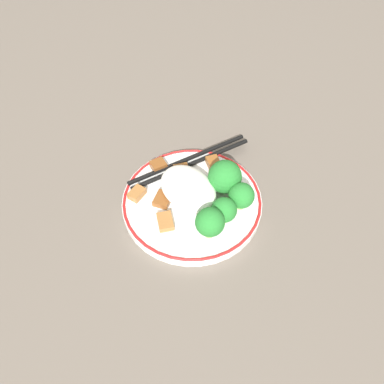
# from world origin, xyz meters

# --- Properties ---
(ground_plane) EXTENTS (3.00, 3.00, 0.00)m
(ground_plane) POSITION_xyz_m (0.00, 0.00, 0.00)
(ground_plane) COLOR #665B51
(plate) EXTENTS (0.24, 0.24, 0.02)m
(plate) POSITION_xyz_m (0.00, 0.00, 0.01)
(plate) COLOR white
(plate) RESTS_ON ground_plane
(rice_mound) EXTENTS (0.11, 0.08, 0.04)m
(rice_mound) POSITION_xyz_m (-0.01, -0.00, 0.04)
(rice_mound) COLOR white
(rice_mound) RESTS_ON plate
(broccoli_back_left) EXTENTS (0.05, 0.05, 0.06)m
(broccoli_back_left) POSITION_xyz_m (0.07, -0.02, 0.05)
(broccoli_back_left) COLOR #7FB756
(broccoli_back_left) RESTS_ON plate
(broccoli_back_center) EXTENTS (0.04, 0.04, 0.05)m
(broccoli_back_center) POSITION_xyz_m (0.06, 0.01, 0.04)
(broccoli_back_center) COLOR #7FB756
(broccoli_back_center) RESTS_ON plate
(broccoli_back_right) EXTENTS (0.04, 0.04, 0.05)m
(broccoli_back_right) POSITION_xyz_m (0.06, 0.05, 0.04)
(broccoli_back_right) COLOR #7FB756
(broccoli_back_right) RESTS_ON plate
(broccoli_mid_left) EXTENTS (0.06, 0.06, 0.06)m
(broccoli_mid_left) POSITION_xyz_m (0.02, 0.06, 0.05)
(broccoli_mid_left) COLOR #7FB756
(broccoli_mid_left) RESTS_ON plate
(meat_near_front) EXTENTS (0.03, 0.03, 0.01)m
(meat_near_front) POSITION_xyz_m (-0.09, 0.00, 0.02)
(meat_near_front) COLOR brown
(meat_near_front) RESTS_ON plate
(meat_near_left) EXTENTS (0.04, 0.04, 0.01)m
(meat_near_left) POSITION_xyz_m (0.01, -0.06, 0.02)
(meat_near_left) COLOR #9E6633
(meat_near_left) RESTS_ON plate
(meat_near_right) EXTENTS (0.04, 0.04, 0.01)m
(meat_near_right) POSITION_xyz_m (-0.03, -0.04, 0.02)
(meat_near_right) COLOR brown
(meat_near_right) RESTS_ON plate
(meat_near_back) EXTENTS (0.03, 0.03, 0.01)m
(meat_near_back) POSITION_xyz_m (-0.07, -0.07, 0.02)
(meat_near_back) COLOR #9E6633
(meat_near_back) RESTS_ON plate
(meat_on_rice_edge) EXTENTS (0.04, 0.04, 0.01)m
(meat_on_rice_edge) POSITION_xyz_m (-0.05, 0.02, 0.02)
(meat_on_rice_edge) COLOR brown
(meat_on_rice_edge) RESTS_ON plate
(meat_mid_left) EXTENTS (0.04, 0.03, 0.01)m
(meat_mid_left) POSITION_xyz_m (-0.03, 0.08, 0.02)
(meat_mid_left) COLOR brown
(meat_mid_left) RESTS_ON plate
(chopsticks) EXTENTS (0.07, 0.24, 0.01)m
(chopsticks) POSITION_xyz_m (-0.07, 0.05, 0.02)
(chopsticks) COLOR black
(chopsticks) RESTS_ON plate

